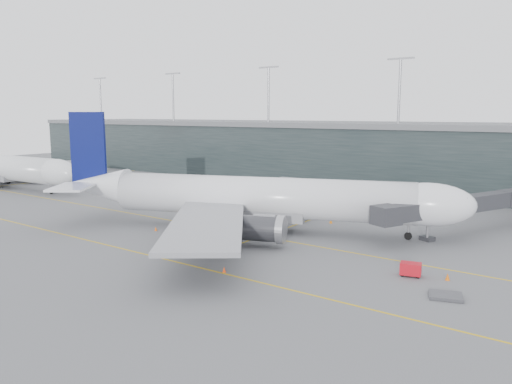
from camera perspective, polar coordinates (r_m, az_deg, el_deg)
The scene contains 17 objects.
ground at distance 77.60m, azimuth -0.68°, elevation -4.00°, with size 320.00×320.00×0.00m, color #545458.
taxiline_a at distance 74.53m, azimuth -2.53°, elevation -4.55°, with size 160.00×0.25×0.02m, color gold.
taxiline_b at distance 63.27m, azimuth -11.70°, elevation -7.19°, with size 160.00×0.25×0.02m, color gold.
taxiline_lead_main at distance 91.71m, azimuth 9.38°, elevation -2.09°, with size 0.25×60.00×0.02m, color gold.
taxiline_lead_adj at distance 145.87m, azimuth -19.89°, elevation 1.59°, with size 0.25×60.00×0.02m, color gold.
terminal at distance 127.25m, azimuth 15.24°, elevation 4.25°, with size 240.00×36.00×29.00m.
main_aircraft at distance 74.36m, azimuth 0.23°, elevation -0.68°, with size 60.68×56.05×17.66m.
jet_bridge at distance 83.82m, azimuth 23.52°, elevation -0.78°, with size 17.47×43.97×5.76m.
gse_cart at distance 56.96m, azimuth 17.26°, elevation -8.38°, with size 2.46×1.88×1.49m.
baggage_dolly at distance 51.97m, azimuth 20.87°, elevation -11.02°, with size 3.05×2.44×0.30m, color #38383D.
uld_a at distance 87.72m, azimuth 0.96°, elevation -1.89°, with size 2.29×2.11×1.68m.
uld_b at distance 88.59m, azimuth 1.73°, elevation -1.66°, with size 2.81×2.59×2.06m.
uld_c at distance 84.88m, azimuth 3.37°, elevation -2.21°, with size 2.11×1.72×1.85m.
cone_nose at distance 57.04m, azimuth 21.05°, elevation -9.03°, with size 0.49×0.49×0.78m, color #E0610C.
cone_wing_stbd at distance 55.97m, azimuth -3.66°, elevation -8.84°, with size 0.41×0.41×0.64m, color #EA400D.
cone_wing_port at distance 80.86m, azimuth 8.55°, elevation -3.28°, with size 0.50×0.50×0.80m, color orange.
cone_tail at distance 76.42m, azimuth -11.38°, elevation -4.13°, with size 0.41×0.41×0.65m, color #EE5A0D.
Camera 1 is at (45.41, -60.47, 17.44)m, focal length 35.00 mm.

